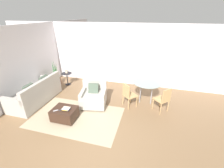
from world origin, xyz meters
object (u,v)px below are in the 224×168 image
Objects in this scene: dining_chair_near_right at (164,98)px; tv_remote_secondary at (56,110)px; couch at (37,94)px; side_table at (67,77)px; armchair at (94,97)px; dining_chair_near_left at (128,94)px; book_stack at (66,109)px; dining_table at (147,84)px; picture_frame at (66,72)px; ottoman at (65,114)px; tv_remote_primary at (61,110)px; potted_plant at (57,79)px.

tv_remote_secondary is at bearing -156.17° from dining_chair_near_right.
couch is 1.69m from side_table.
armchair is 1.26m from dining_chair_near_left.
book_stack is 0.23× the size of dining_table.
tv_remote_secondary is 3.50m from dining_chair_near_right.
dining_table is 0.86m from dining_chair_near_left.
couch is at bearing 149.51° from tv_remote_secondary.
couch is 13.18× the size of picture_frame.
book_stack is at bearing -60.03° from side_table.
dining_chair_near_right reaches higher than picture_frame.
couch is 2.76× the size of ottoman.
dining_chair_near_left is at bearing 36.95° from book_stack.
tv_remote_secondary is at bearing -66.67° from picture_frame.
picture_frame is at bearing 113.33° from tv_remote_secondary.
potted_plant reaches higher than tv_remote_primary.
dining_chair_near_left is 1.20m from dining_chair_near_right.
picture_frame is at bearing 78.47° from couch.
ottoman is 3.08m from dining_table.
book_stack reaches higher than ottoman.
tv_remote_primary is at bearing -162.24° from book_stack.
dining_table reaches higher than tv_remote_primary.
tv_remote_primary is at bearing -120.48° from armchair.
ottoman is at bearing -23.06° from couch.
side_table is (0.54, 0.07, 0.14)m from potted_plant.
dining_chair_near_left is (3.41, 0.58, 0.21)m from couch.
book_stack is at bearing -143.05° from dining_chair_near_left.
potted_plant reaches higher than ottoman.
potted_plant reaches higher than dining_chair_near_left.
book_stack is 2.98m from potted_plant.
side_table is (0.34, 1.66, 0.11)m from couch.
couch is 1.73m from picture_frame.
side_table is at bearing 144.68° from armchair.
side_table is at bearing 7.54° from potted_plant.
couch is at bearing -82.78° from potted_plant.
dining_table is at bearing 38.08° from tv_remote_primary.
tv_remote_primary is (-0.65, -1.10, 0.05)m from armchair.
couch is 1.64m from tv_remote_secondary.
ottoman is 0.81× the size of dining_chair_near_left.
tv_remote_secondary is at bearing -144.78° from dining_chair_near_left.
armchair is 1.14× the size of dining_chair_near_left.
book_stack is 0.32m from tv_remote_secondary.
tv_remote_secondary is 3.30m from dining_table.
armchair reaches higher than picture_frame.
potted_plant reaches higher than dining_chair_near_right.
tv_remote_secondary is 2.71m from side_table.
dining_chair_near_left reaches higher than ottoman.
potted_plant is 1.38× the size of dining_chair_near_right.
armchair is 0.97× the size of dining_table.
side_table is at bearing 78.47° from couch.
dining_chair_near_right reaches higher than side_table.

